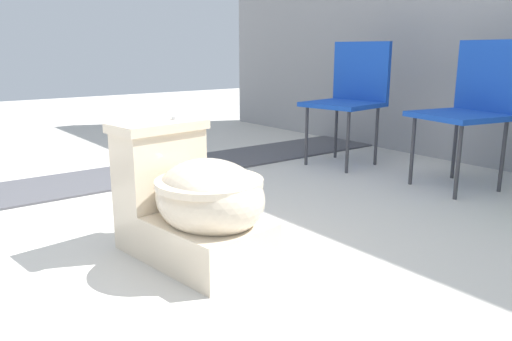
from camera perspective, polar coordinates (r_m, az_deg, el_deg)
The scene contains 5 objects.
ground_plane at distance 1.86m, azimuth -11.86°, elevation -11.43°, with size 14.00×14.00×0.00m, color beige.
gravel_strip at distance 3.26m, azimuth -14.67°, elevation -0.55°, with size 0.56×8.00×0.01m, color #4C4C51.
toilet at distance 1.89m, azimuth -7.16°, elevation -3.66°, with size 0.67×0.45×0.52m.
folding_chair_left at distance 3.53m, azimuth 10.89°, elevation 9.05°, with size 0.49×0.49×0.83m.
folding_chair_middle at distance 3.10m, azimuth 23.68°, elevation 7.55°, with size 0.52×0.52×0.83m.
Camera 1 is at (1.54, -0.71, 0.78)m, focal length 35.00 mm.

